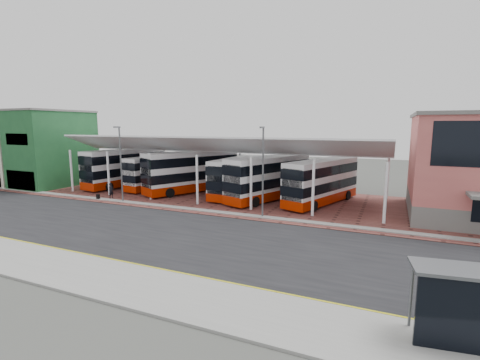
{
  "coord_description": "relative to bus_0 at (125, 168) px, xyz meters",
  "views": [
    {
      "loc": [
        12.3,
        -22.14,
        8.13
      ],
      "look_at": [
        -0.52,
        7.05,
        3.15
      ],
      "focal_mm": 26.0,
      "sensor_mm": 36.0,
      "label": 1
    }
  ],
  "objects": [
    {
      "name": "bus_0",
      "position": [
        0.0,
        0.0,
        0.0
      ],
      "size": [
        4.44,
        12.29,
        4.95
      ],
      "rotation": [
        0.0,
        0.0,
        -0.14
      ],
      "color": "white",
      "rests_on": "forecourt"
    },
    {
      "name": "north_kerb",
      "position": [
        20.75,
        -8.21,
        -2.45
      ],
      "size": [
        120.0,
        0.8,
        0.14
      ],
      "primitive_type": "cube",
      "color": "gray",
      "rests_on": "ground"
    },
    {
      "name": "shop_cream",
      "position": [
        -15.75,
        -3.44,
        2.6
      ],
      "size": [
        6.4,
        10.2,
        10.22
      ],
      "color": "beige",
      "rests_on": "ground"
    },
    {
      "name": "pedestrian",
      "position": [
        4.29,
        -7.21,
        -1.61
      ],
      "size": [
        0.5,
        0.68,
        1.7
      ],
      "primitive_type": "imported",
      "rotation": [
        0.0,
        0.0,
        1.4
      ],
      "color": "black",
      "rests_on": "forecourt"
    },
    {
      "name": "bus_3",
      "position": [
        16.81,
        0.01,
        -0.27
      ],
      "size": [
        2.99,
        10.79,
        4.41
      ],
      "rotation": [
        0.0,
        0.0,
        -0.04
      ],
      "color": "white",
      "rests_on": "forecourt"
    },
    {
      "name": "bus_shelter",
      "position": [
        36.05,
        -22.63,
        -0.59
      ],
      "size": [
        3.76,
        2.12,
        2.87
      ],
      "rotation": [
        0.0,
        0.0,
        0.14
      ],
      "color": "black",
      "rests_on": "sidewalk"
    },
    {
      "name": "bus_4",
      "position": [
        20.8,
        -0.8,
        -0.09
      ],
      "size": [
        6.54,
        11.76,
        4.77
      ],
      "rotation": [
        0.0,
        0.0,
        -0.36
      ],
      "color": "white",
      "rests_on": "forecourt"
    },
    {
      "name": "shop_green",
      "position": [
        -9.25,
        -3.44,
        2.6
      ],
      "size": [
        6.4,
        10.2,
        10.22
      ],
      "color": "#215B2E",
      "rests_on": "ground"
    },
    {
      "name": "road",
      "position": [
        20.75,
        -15.41,
        -2.51
      ],
      "size": [
        120.0,
        14.0,
        0.02
      ],
      "primitive_type": "cube",
      "color": "black",
      "rests_on": "ground"
    },
    {
      "name": "suitcase",
      "position": [
        3.51,
        -8.41,
        -2.16
      ],
      "size": [
        0.35,
        0.25,
        0.59
      ],
      "primitive_type": "cube",
      "color": "black",
      "rests_on": "forecourt"
    },
    {
      "name": "yellow_line_near",
      "position": [
        20.75,
        -21.41,
        -2.5
      ],
      "size": [
        120.0,
        0.12,
        0.01
      ],
      "primitive_type": "cube",
      "color": "gold",
      "rests_on": "road"
    },
    {
      "name": "bus_2",
      "position": [
        10.64,
        -0.29,
        0.02
      ],
      "size": [
        7.82,
        12.1,
        4.99
      ],
      "rotation": [
        0.0,
        0.0,
        -0.45
      ],
      "color": "white",
      "rests_on": "forecourt"
    },
    {
      "name": "yellow_line_far",
      "position": [
        20.75,
        -21.11,
        -2.5
      ],
      "size": [
        120.0,
        0.12,
        0.01
      ],
      "primitive_type": "cube",
      "color": "gold",
      "rests_on": "road"
    },
    {
      "name": "lamp_west",
      "position": [
        6.75,
        -8.14,
        1.84
      ],
      "size": [
        0.16,
        0.9,
        8.07
      ],
      "color": "#53565A",
      "rests_on": "ground"
    },
    {
      "name": "bus_1",
      "position": [
        5.09,
        0.4,
        -0.37
      ],
      "size": [
        3.43,
        10.43,
        4.22
      ],
      "rotation": [
        0.0,
        0.0,
        -0.11
      ],
      "color": "white",
      "rests_on": "forecourt"
    },
    {
      "name": "forecourt",
      "position": [
        22.75,
        -1.41,
        -2.49
      ],
      "size": [
        72.0,
        16.0,
        0.06
      ],
      "primitive_type": "cube",
      "color": "brown",
      "rests_on": "ground"
    },
    {
      "name": "canopy",
      "position": [
        14.75,
        -0.47,
        3.28
      ],
      "size": [
        37.0,
        11.63,
        7.07
      ],
      "color": "white",
      "rests_on": "ground"
    },
    {
      "name": "lamp_east",
      "position": [
        22.75,
        -8.14,
        1.84
      ],
      "size": [
        0.16,
        0.9,
        8.07
      ],
      "color": "#53565A",
      "rests_on": "ground"
    },
    {
      "name": "bus_5",
      "position": [
        26.48,
        -0.36,
        -0.18
      ],
      "size": [
        6.06,
        11.35,
        4.59
      ],
      "rotation": [
        0.0,
        0.0,
        -0.33
      ],
      "color": "white",
      "rests_on": "forecourt"
    },
    {
      "name": "ground",
      "position": [
        20.75,
        -14.41,
        -2.52
      ],
      "size": [
        140.0,
        140.0,
        0.0
      ],
      "primitive_type": "plane",
      "color": "#3E3F3B"
    },
    {
      "name": "sidewalk",
      "position": [
        20.75,
        -23.41,
        -2.45
      ],
      "size": [
        120.0,
        4.0,
        0.14
      ],
      "primitive_type": "cube",
      "color": "gray",
      "rests_on": "ground"
    }
  ]
}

